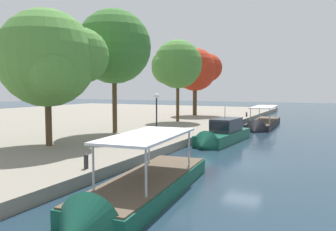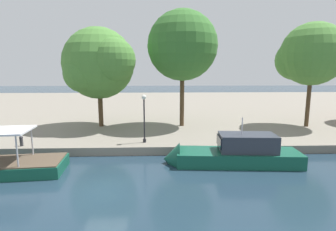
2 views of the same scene
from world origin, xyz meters
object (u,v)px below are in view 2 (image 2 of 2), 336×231
tree_0 (99,64)px  tree_2 (179,45)px  lamp_post (144,113)px  motor_yacht_2 (230,155)px  tree_1 (307,56)px  mooring_bollard_0 (21,141)px

tree_0 → tree_2: (8.53, 0.52, 1.98)m
lamp_post → tree_2: 10.03m
tree_0 → lamp_post: bearing=-52.4°
lamp_post → tree_0: bearing=127.6°
motor_yacht_2 → tree_0: (-11.43, 10.24, 6.87)m
tree_1 → tree_2: 13.85m
motor_yacht_2 → tree_1: (10.89, 10.14, 7.77)m
tree_0 → tree_1: 22.35m
lamp_post → tree_0: (-5.01, 6.52, 4.24)m
motor_yacht_2 → tree_2: bearing=-70.8°
mooring_bollard_0 → lamp_post: 10.30m
motor_yacht_2 → tree_1: size_ratio=0.90×
lamp_post → tree_1: (17.31, 6.42, 5.14)m
mooring_bollard_0 → tree_2: (13.57, 7.81, 8.35)m
lamp_post → tree_0: tree_0 is taller
tree_0 → tree_1: bearing=-0.2°
tree_2 → tree_0: bearing=-176.5°
mooring_bollard_0 → lamp_post: (10.04, 0.77, 2.14)m
tree_2 → tree_1: bearing=-2.5°
lamp_post → tree_1: bearing=20.4°
lamp_post → tree_1: tree_1 is taller
mooring_bollard_0 → tree_0: tree_0 is taller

